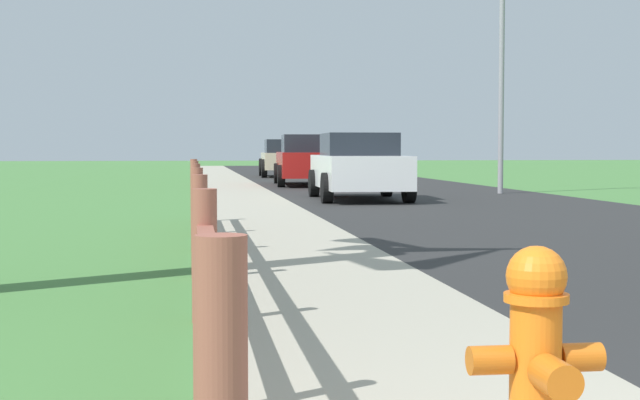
{
  "coord_description": "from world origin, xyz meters",
  "views": [
    {
      "loc": [
        -2.2,
        -2.09,
        1.19
      ],
      "look_at": [
        -0.85,
        7.54,
        0.65
      ],
      "focal_mm": 52.41,
      "sensor_mm": 36.0,
      "label": 1
    }
  ],
  "objects_px": {
    "parked_suv_white": "(359,167)",
    "fire_hydrant": "(537,344)",
    "parked_car_beige": "(286,158)",
    "parked_car_red": "(307,160)",
    "street_lamp": "(506,55)"
  },
  "relations": [
    {
      "from": "parked_suv_white",
      "to": "street_lamp",
      "type": "height_order",
      "value": "street_lamp"
    },
    {
      "from": "fire_hydrant",
      "to": "parked_suv_white",
      "type": "distance_m",
      "value": 17.74
    },
    {
      "from": "parked_car_red",
      "to": "parked_car_beige",
      "type": "xyz_separation_m",
      "value": [
        0.22,
        8.9,
        -0.0
      ]
    },
    {
      "from": "parked_suv_white",
      "to": "parked_car_red",
      "type": "xyz_separation_m",
      "value": [
        -0.12,
        8.43,
        0.03
      ]
    },
    {
      "from": "parked_suv_white",
      "to": "fire_hydrant",
      "type": "bearing_deg",
      "value": -98.02
    },
    {
      "from": "fire_hydrant",
      "to": "parked_suv_white",
      "type": "relative_size",
      "value": 0.18
    },
    {
      "from": "fire_hydrant",
      "to": "parked_suv_white",
      "type": "xyz_separation_m",
      "value": [
        2.48,
        17.56,
        0.35
      ]
    },
    {
      "from": "parked_car_red",
      "to": "parked_suv_white",
      "type": "bearing_deg",
      "value": -89.15
    },
    {
      "from": "street_lamp",
      "to": "parked_suv_white",
      "type": "bearing_deg",
      "value": -151.43
    },
    {
      "from": "fire_hydrant",
      "to": "parked_car_red",
      "type": "relative_size",
      "value": 0.16
    },
    {
      "from": "street_lamp",
      "to": "parked_car_beige",
      "type": "bearing_deg",
      "value": 105.65
    },
    {
      "from": "fire_hydrant",
      "to": "parked_car_red",
      "type": "distance_m",
      "value": 26.1
    },
    {
      "from": "parked_car_red",
      "to": "street_lamp",
      "type": "height_order",
      "value": "street_lamp"
    },
    {
      "from": "fire_hydrant",
      "to": "parked_car_beige",
      "type": "height_order",
      "value": "parked_car_beige"
    },
    {
      "from": "parked_car_beige",
      "to": "parked_car_red",
      "type": "bearing_deg",
      "value": -91.43
    }
  ]
}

